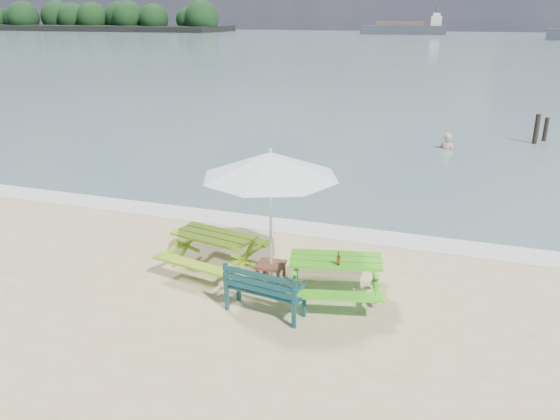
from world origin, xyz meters
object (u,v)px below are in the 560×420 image
(picnic_table_right, at_px, (335,279))
(beer_bottle, at_px, (338,260))
(park_bench, at_px, (265,299))
(side_table, at_px, (271,271))
(picnic_table_left, at_px, (214,253))
(patio_umbrella, at_px, (270,165))
(swimmer, at_px, (446,156))

(picnic_table_right, xyz_separation_m, beer_bottle, (0.10, -0.23, 0.48))
(park_bench, height_order, side_table, park_bench)
(picnic_table_left, xyz_separation_m, park_bench, (1.52, -1.23, -0.11))
(picnic_table_right, height_order, patio_umbrella, patio_umbrella)
(picnic_table_left, distance_m, swimmer, 12.83)
(picnic_table_right, height_order, side_table, picnic_table_right)
(swimmer, bearing_deg, picnic_table_left, -107.36)
(picnic_table_right, xyz_separation_m, patio_umbrella, (-1.31, 0.30, 1.90))
(side_table, bearing_deg, park_bench, -74.72)
(picnic_table_right, bearing_deg, swimmer, 83.98)
(patio_umbrella, relative_size, swimmer, 1.43)
(patio_umbrella, distance_m, beer_bottle, 2.07)
(park_bench, bearing_deg, picnic_table_left, 140.94)
(patio_umbrella, height_order, swimmer, patio_umbrella)
(picnic_table_left, distance_m, park_bench, 1.95)
(park_bench, height_order, patio_umbrella, patio_umbrella)
(picnic_table_right, bearing_deg, beer_bottle, -67.15)
(park_bench, relative_size, swimmer, 0.78)
(swimmer, bearing_deg, picnic_table_right, -96.02)
(picnic_table_left, height_order, patio_umbrella, patio_umbrella)
(side_table, xyz_separation_m, beer_bottle, (1.41, -0.53, 0.67))
(picnic_table_left, relative_size, beer_bottle, 8.36)
(park_bench, distance_m, beer_bottle, 1.40)
(picnic_table_right, height_order, beer_bottle, beer_bottle)
(beer_bottle, bearing_deg, picnic_table_left, 168.05)
(side_table, bearing_deg, picnic_table_right, -12.89)
(picnic_table_left, bearing_deg, beer_bottle, -11.95)
(side_table, xyz_separation_m, swimmer, (2.64, 12.25, -0.48))
(picnic_table_right, xyz_separation_m, park_bench, (-0.98, -0.91, -0.11))
(patio_umbrella, bearing_deg, picnic_table_left, 179.05)
(patio_umbrella, xyz_separation_m, beer_bottle, (1.41, -0.53, -1.42))
(picnic_table_right, height_order, swimmer, picnic_table_right)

